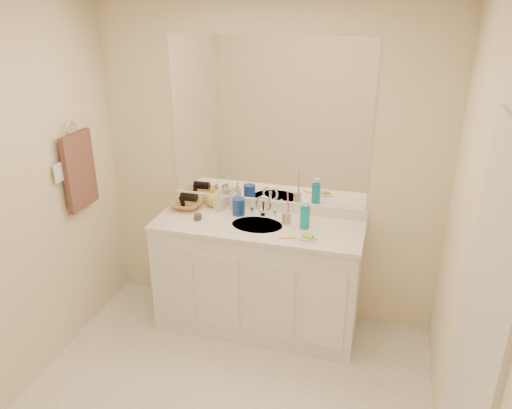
{
  "coord_description": "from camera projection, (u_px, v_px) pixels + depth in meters",
  "views": [
    {
      "loc": [
        0.87,
        -2.12,
        2.42
      ],
      "look_at": [
        0.0,
        0.97,
        1.05
      ],
      "focal_mm": 35.0,
      "sensor_mm": 36.0,
      "label": 1
    }
  ],
  "objects": [
    {
      "name": "soap_dish",
      "position": [
        308.0,
        239.0,
        3.37
      ],
      "size": [
        0.12,
        0.11,
        0.01
      ],
      "primitive_type": "cube",
      "rotation": [
        0.0,
        0.0,
        -0.26
      ],
      "color": "silver",
      "rests_on": "countertop"
    },
    {
      "name": "soap_bottle_white",
      "position": [
        233.0,
        198.0,
        3.82
      ],
      "size": [
        0.09,
        0.09,
        0.18
      ],
      "primitive_type": "imported",
      "rotation": [
        0.0,
        0.0,
        -0.27
      ],
      "color": "silver",
      "rests_on": "countertop"
    },
    {
      "name": "switch_plate",
      "position": [
        58.0,
        173.0,
        3.36
      ],
      "size": [
        0.01,
        0.08,
        0.13
      ],
      "primitive_type": "cube",
      "color": "white",
      "rests_on": "wall_left"
    },
    {
      "name": "sink_basin",
      "position": [
        257.0,
        226.0,
        3.59
      ],
      "size": [
        0.37,
        0.37,
        0.02
      ],
      "primitive_type": "cylinder",
      "color": "#BDB8A5",
      "rests_on": "countertop"
    },
    {
      "name": "tan_cup",
      "position": [
        286.0,
        218.0,
        3.6
      ],
      "size": [
        0.08,
        0.08,
        0.08
      ],
      "primitive_type": "cylinder",
      "rotation": [
        0.0,
        0.0,
        -0.29
      ],
      "color": "tan",
      "rests_on": "countertop"
    },
    {
      "name": "faucet",
      "position": [
        264.0,
        208.0,
        3.72
      ],
      "size": [
        0.02,
        0.02,
        0.11
      ],
      "primitive_type": "cylinder",
      "color": "silver",
      "rests_on": "countertop"
    },
    {
      "name": "dark_jar",
      "position": [
        198.0,
        217.0,
        3.66
      ],
      "size": [
        0.06,
        0.06,
        0.04
      ],
      "primitive_type": "cylinder",
      "rotation": [
        0.0,
        0.0,
        0.04
      ],
      "color": "#3E3C44",
      "rests_on": "countertop"
    },
    {
      "name": "hair_dryer",
      "position": [
        189.0,
        197.0,
        3.83
      ],
      "size": [
        0.13,
        0.07,
        0.06
      ],
      "primitive_type": "cylinder",
      "rotation": [
        0.0,
        1.57,
        -0.04
      ],
      "color": "black",
      "rests_on": "wicker_basket"
    },
    {
      "name": "mouthwash_bottle",
      "position": [
        305.0,
        217.0,
        3.51
      ],
      "size": [
        0.09,
        0.09,
        0.16
      ],
      "primitive_type": "cylinder",
      "rotation": [
        0.0,
        0.0,
        0.3
      ],
      "color": "#0E93AD",
      "rests_on": "countertop"
    },
    {
      "name": "door",
      "position": [
        472.0,
        364.0,
        2.06
      ],
      "size": [
        0.02,
        0.82,
        2.0
      ],
      "primitive_type": "cube",
      "color": "silver",
      "rests_on": "floor"
    },
    {
      "name": "countertop",
      "position": [
        258.0,
        225.0,
        3.61
      ],
      "size": [
        1.52,
        0.57,
        0.03
      ],
      "primitive_type": "cube",
      "color": "white",
      "rests_on": "vanity_cabinet"
    },
    {
      "name": "green_soap",
      "position": [
        308.0,
        236.0,
        3.36
      ],
      "size": [
        0.08,
        0.07,
        0.02
      ],
      "primitive_type": "cube",
      "rotation": [
        0.0,
        0.0,
        -0.42
      ],
      "color": "#B2DA35",
      "rests_on": "soap_dish"
    },
    {
      "name": "towel_ring",
      "position": [
        71.0,
        129.0,
        3.44
      ],
      "size": [
        0.01,
        0.11,
        0.11
      ],
      "primitive_type": "torus",
      "rotation": [
        0.0,
        1.57,
        0.0
      ],
      "color": "silver",
      "rests_on": "wall_left"
    },
    {
      "name": "vanity_cabinet",
      "position": [
        258.0,
        278.0,
        3.78
      ],
      "size": [
        1.5,
        0.55,
        0.85
      ],
      "primitive_type": "cube",
      "color": "white",
      "rests_on": "floor"
    },
    {
      "name": "soap_bottle_yellow",
      "position": [
        213.0,
        197.0,
        3.88
      ],
      "size": [
        0.13,
        0.13,
        0.15
      ],
      "primitive_type": "imported",
      "rotation": [
        0.0,
        0.0,
        0.08
      ],
      "color": "#D3C552",
      "rests_on": "countertop"
    },
    {
      "name": "soap_bottle_cream",
      "position": [
        219.0,
        201.0,
        3.81
      ],
      "size": [
        0.09,
        0.09,
        0.15
      ],
      "primitive_type": "imported",
      "rotation": [
        0.0,
        0.0,
        -0.31
      ],
      "color": "beige",
      "rests_on": "countertop"
    },
    {
      "name": "wall_right",
      "position": [
        475.0,
        286.0,
        2.25
      ],
      "size": [
        0.02,
        2.6,
        2.4
      ],
      "primitive_type": "cube",
      "color": "#F8E8C2",
      "rests_on": "floor"
    },
    {
      "name": "wall_back",
      "position": [
        268.0,
        170.0,
        3.72
      ],
      "size": [
        2.6,
        0.02,
        2.4
      ],
      "primitive_type": "cube",
      "color": "#F8E8C2",
      "rests_on": "floor"
    },
    {
      "name": "orange_comb",
      "position": [
        288.0,
        238.0,
        3.39
      ],
      "size": [
        0.12,
        0.06,
        0.0
      ],
      "primitive_type": "cube",
      "rotation": [
        0.0,
        0.0,
        0.32
      ],
      "color": "gold",
      "rests_on": "countertop"
    },
    {
      "name": "hand_towel",
      "position": [
        80.0,
        171.0,
        3.55
      ],
      "size": [
        0.04,
        0.32,
        0.55
      ],
      "primitive_type": "cube",
      "color": "#472B26",
      "rests_on": "towel_ring"
    },
    {
      "name": "wicker_basket",
      "position": [
        187.0,
        204.0,
        3.86
      ],
      "size": [
        0.26,
        0.26,
        0.06
      ],
      "primitive_type": "imported",
      "rotation": [
        0.0,
        0.0,
        0.11
      ],
      "color": "#AA7B44",
      "rests_on": "countertop"
    },
    {
      "name": "backsplash",
      "position": [
        267.0,
        205.0,
        3.82
      ],
      "size": [
        1.52,
        0.03,
        0.08
      ],
      "primitive_type": "cube",
      "color": "white",
      "rests_on": "countertop"
    },
    {
      "name": "blue_mug",
      "position": [
        239.0,
        206.0,
        3.73
      ],
      "size": [
        0.11,
        0.11,
        0.13
      ],
      "primitive_type": "cylinder",
      "rotation": [
        0.0,
        0.0,
        -0.13
      ],
      "color": "navy",
      "rests_on": "countertop"
    },
    {
      "name": "toothbrush",
      "position": [
        288.0,
        204.0,
        3.55
      ],
      "size": [
        0.02,
        0.04,
        0.21
      ],
      "primitive_type": "cylinder",
      "rotation": [
        0.14,
        0.0,
        -0.24
      ],
      "color": "#FF4399",
      "rests_on": "tan_cup"
    },
    {
      "name": "mirror",
      "position": [
        268.0,
        122.0,
        3.58
      ],
      "size": [
        1.48,
        0.01,
        1.2
      ],
      "primitive_type": "cube",
      "color": "white",
      "rests_on": "wall_back"
    }
  ]
}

